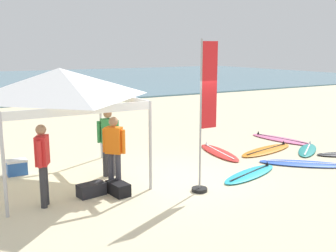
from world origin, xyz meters
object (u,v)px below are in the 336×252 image
(surfboard_teal, at_px, (307,150))
(banner_flag, at_px, (205,123))
(gear_bag_by_pole, at_px, (91,190))
(surfboard_pink, at_px, (281,139))
(person_red, at_px, (43,160))
(person_orange, at_px, (114,149))
(surfboard_blue, at_px, (303,163))
(surfboard_red, at_px, (219,152))
(surfboard_orange, at_px, (267,150))
(gear_bag_near_tent, at_px, (118,188))
(person_green, at_px, (108,138))
(cooler_box, at_px, (17,167))
(canopy_tent, at_px, (60,83))
(surfboard_cyan, at_px, (250,174))

(surfboard_teal, distance_m, banner_flag, 5.32)
(gear_bag_by_pole, bearing_deg, surfboard_pink, 13.55)
(person_red, height_order, person_orange, same)
(surfboard_blue, xyz_separation_m, banner_flag, (-3.60, -0.30, 1.54))
(surfboard_red, xyz_separation_m, surfboard_orange, (1.48, -0.53, -0.00))
(gear_bag_near_tent, bearing_deg, surfboard_orange, 12.11)
(surfboard_teal, relative_size, person_green, 1.06)
(surfboard_pink, height_order, banner_flag, banner_flag)
(surfboard_teal, relative_size, cooler_box, 3.61)
(person_green, bearing_deg, banner_flag, -54.84)
(cooler_box, bearing_deg, surfboard_orange, -11.23)
(person_red, bearing_deg, surfboard_blue, -4.84)
(surfboard_pink, height_order, person_green, person_green)
(banner_flag, bearing_deg, person_red, 165.25)
(surfboard_pink, xyz_separation_m, surfboard_blue, (-1.72, -2.52, 0.00))
(surfboard_orange, relative_size, gear_bag_near_tent, 4.16)
(canopy_tent, height_order, gear_bag_by_pole, canopy_tent)
(surfboard_orange, bearing_deg, surfboard_pink, 29.79)
(surfboard_blue, bearing_deg, surfboard_cyan, 179.13)
(surfboard_blue, bearing_deg, surfboard_red, 120.65)
(person_green, bearing_deg, surfboard_red, 5.81)
(banner_flag, xyz_separation_m, cooler_box, (-3.47, 3.38, -1.38))
(surfboard_orange, bearing_deg, cooler_box, 168.77)
(surfboard_teal, distance_m, person_orange, 6.75)
(canopy_tent, distance_m, cooler_box, 2.63)
(surfboard_red, bearing_deg, person_red, -164.41)
(person_green, bearing_deg, cooler_box, 147.05)
(surfboard_orange, xyz_separation_m, person_orange, (-5.55, -0.93, 0.95))
(gear_bag_near_tent, bearing_deg, surfboard_cyan, -6.81)
(person_green, distance_m, banner_flag, 2.61)
(canopy_tent, height_order, person_orange, canopy_tent)
(gear_bag_near_tent, xyz_separation_m, cooler_box, (-1.68, 2.64, 0.06))
(person_orange, bearing_deg, person_green, 74.88)
(surfboard_teal, xyz_separation_m, cooler_box, (-8.40, 2.08, 0.16))
(canopy_tent, relative_size, surfboard_teal, 1.79)
(person_green, distance_m, gear_bag_by_pole, 1.65)
(person_red, bearing_deg, cooler_box, 92.65)
(gear_bag_near_tent, bearing_deg, canopy_tent, 116.96)
(surfboard_teal, height_order, surfboard_blue, same)
(gear_bag_by_pole, height_order, cooler_box, cooler_box)
(surfboard_teal, height_order, person_red, person_red)
(surfboard_pink, bearing_deg, person_red, -167.47)
(canopy_tent, distance_m, surfboard_orange, 6.79)
(surfboard_red, xyz_separation_m, surfboard_blue, (1.29, -2.17, -0.00))
(person_orange, height_order, gear_bag_by_pole, person_orange)
(surfboard_blue, xyz_separation_m, person_orange, (-5.35, 0.72, 0.95))
(canopy_tent, bearing_deg, surfboard_pink, 4.08)
(person_red, height_order, banner_flag, banner_flag)
(surfboard_pink, height_order, surfboard_blue, same)
(banner_flag, height_order, gear_bag_by_pole, banner_flag)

